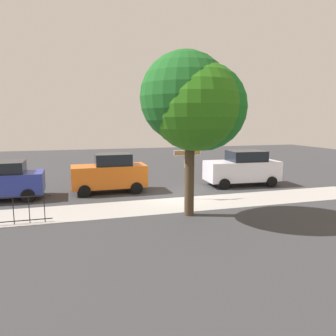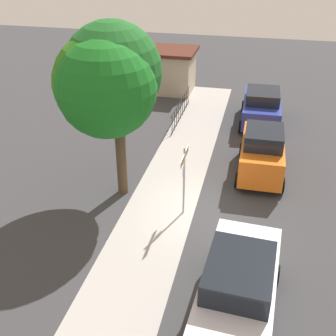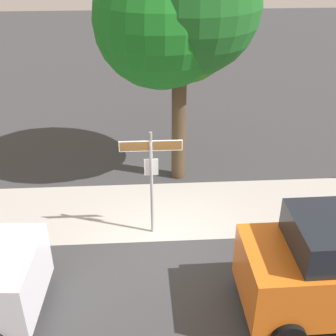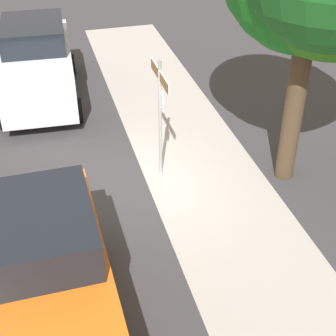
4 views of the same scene
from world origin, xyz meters
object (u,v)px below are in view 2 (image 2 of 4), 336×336
object	(u,v)px
street_sign	(184,169)
utility_shed	(172,70)
car_white	(238,288)
car_blue	(262,106)
car_orange	(262,152)
shade_tree	(107,81)

from	to	relation	value
street_sign	utility_shed	distance (m)	13.73
car_white	street_sign	bearing A→B (deg)	30.97
street_sign	car_white	xyz separation A→B (m)	(-4.44, -2.32, -0.81)
car_blue	car_orange	bearing A→B (deg)	-179.25
shade_tree	car_white	bearing A→B (deg)	-134.77
car_white	car_blue	bearing A→B (deg)	2.83
shade_tree	street_sign	bearing A→B (deg)	-104.94
utility_shed	car_orange	bearing A→B (deg)	-148.04
car_orange	car_blue	bearing A→B (deg)	1.55
car_white	car_orange	distance (m)	8.03
car_orange	car_blue	size ratio (longest dim) A/B	0.92
car_blue	street_sign	bearing A→B (deg)	163.57
car_orange	utility_shed	xyz separation A→B (m)	(9.70, 6.05, 0.31)
shade_tree	utility_shed	world-z (taller)	shade_tree
car_blue	shade_tree	bearing A→B (deg)	145.72
shade_tree	car_orange	world-z (taller)	shade_tree
car_orange	car_blue	distance (m)	5.54
car_blue	utility_shed	world-z (taller)	utility_shed
street_sign	car_orange	world-z (taller)	street_sign
car_blue	utility_shed	size ratio (longest dim) A/B	1.42
car_white	car_orange	xyz separation A→B (m)	(8.02, -0.33, 0.00)
street_sign	car_blue	bearing A→B (deg)	-14.97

